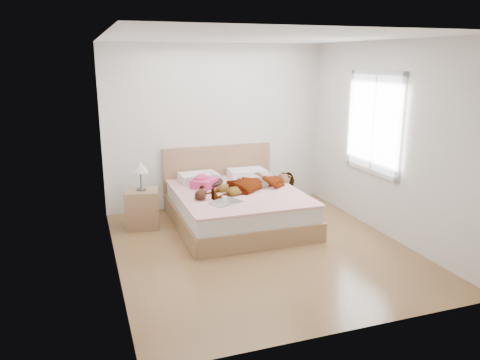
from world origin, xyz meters
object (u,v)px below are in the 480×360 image
at_px(woman, 253,181).
at_px(towel, 204,182).
at_px(plush_toy, 201,194).
at_px(coffee_mug, 225,200).
at_px(bed, 236,205).
at_px(nightstand, 142,206).
at_px(magazine, 227,202).
at_px(phone, 213,173).

distance_m(woman, towel, 0.73).
height_order(woman, plush_toy, woman).
xyz_separation_m(woman, coffee_mug, (-0.60, -0.55, -0.07)).
xyz_separation_m(bed, plush_toy, (-0.61, -0.31, 0.31)).
xyz_separation_m(plush_toy, nightstand, (-0.72, 0.57, -0.26)).
bearing_deg(plush_toy, towel, 71.49).
relative_size(magazine, coffee_mug, 4.32).
distance_m(towel, coffee_mug, 0.85).
bearing_deg(phone, bed, -75.39).
height_order(magazine, coffee_mug, coffee_mug).
bearing_deg(coffee_mug, bed, 58.59).
bearing_deg(woman, nightstand, -117.08).
distance_m(woman, nightstand, 1.64).
bearing_deg(woman, magazine, -63.59).
distance_m(woman, bed, 0.43).
bearing_deg(bed, phone, 121.89).
xyz_separation_m(bed, towel, (-0.41, 0.29, 0.31)).
height_order(towel, magazine, towel).
height_order(bed, coffee_mug, bed).
relative_size(woman, nightstand, 1.65).
relative_size(bed, magazine, 4.24).
xyz_separation_m(woman, plush_toy, (-0.87, -0.30, -0.04)).
xyz_separation_m(bed, coffee_mug, (-0.34, -0.56, 0.28)).
relative_size(towel, nightstand, 0.48).
xyz_separation_m(coffee_mug, nightstand, (-0.99, 0.82, -0.23)).
distance_m(bed, plush_toy, 0.75).
distance_m(woman, plush_toy, 0.92).
relative_size(magazine, plush_toy, 1.85).
bearing_deg(woman, phone, -145.95).
distance_m(bed, towel, 0.59).
relative_size(bed, nightstand, 2.13).
xyz_separation_m(woman, bed, (-0.26, 0.01, -0.35)).
xyz_separation_m(towel, plush_toy, (-0.20, -0.60, -0.01)).
bearing_deg(coffee_mug, magazine, -0.88).
height_order(bed, plush_toy, bed).
xyz_separation_m(towel, magazine, (0.09, -0.85, -0.07)).
bearing_deg(bed, towel, 144.85).
distance_m(magazine, nightstand, 1.32).
xyz_separation_m(magazine, plush_toy, (-0.29, 0.25, 0.06)).
bearing_deg(towel, plush_toy, -108.51).
height_order(plush_toy, nightstand, nightstand).
relative_size(phone, towel, 0.19).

